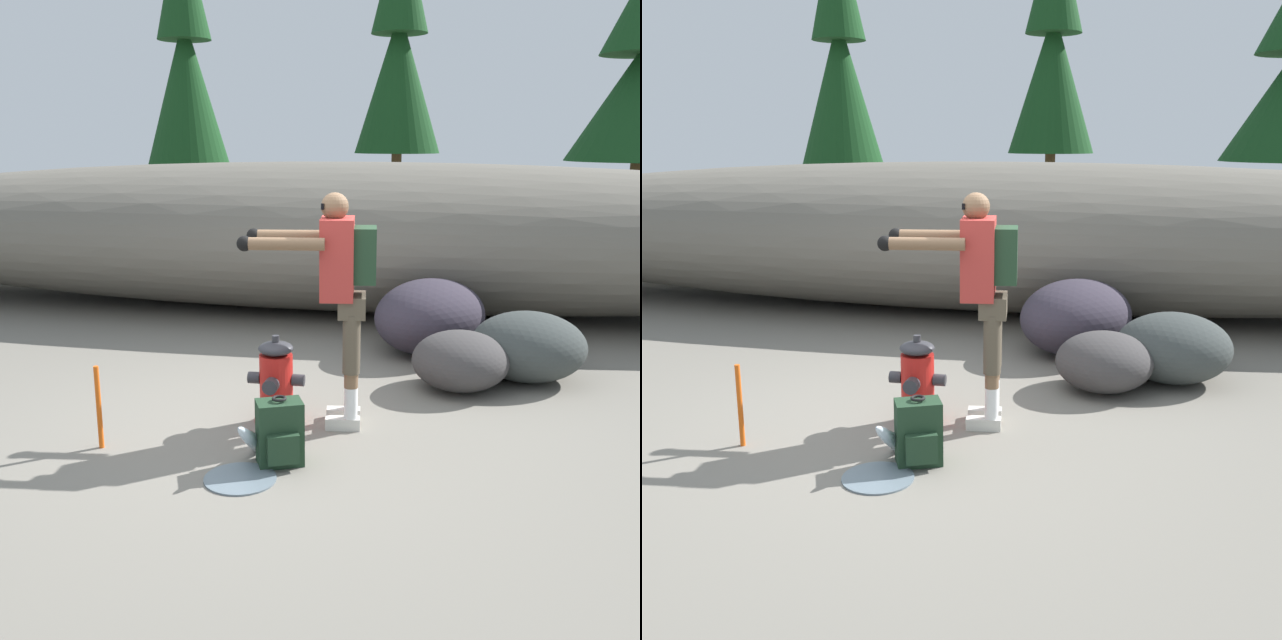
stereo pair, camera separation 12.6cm
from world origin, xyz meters
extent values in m
cube|color=slate|center=(0.00, 0.00, -0.02)|extent=(56.00, 56.00, 0.04)
ellipsoid|color=#666056|center=(0.00, 4.19, 0.92)|extent=(16.59, 3.20, 1.84)
cylinder|color=red|center=(-0.02, 0.11, 0.02)|extent=(0.34, 0.34, 0.04)
cylinder|color=red|center=(-0.02, 0.11, 0.29)|extent=(0.25, 0.25, 0.50)
ellipsoid|color=#333338|center=(-0.02, 0.11, 0.59)|extent=(0.27, 0.27, 0.10)
cylinder|color=#333338|center=(-0.02, 0.11, 0.67)|extent=(0.06, 0.06, 0.05)
cylinder|color=#333338|center=(-0.19, 0.11, 0.35)|extent=(0.09, 0.09, 0.09)
cylinder|color=#333338|center=(0.16, 0.11, 0.35)|extent=(0.09, 0.09, 0.09)
cylinder|color=#333338|center=(-0.02, -0.06, 0.35)|extent=(0.11, 0.09, 0.11)
ellipsoid|color=silver|center=(-0.02, -0.48, 0.07)|extent=(0.10, 0.87, 0.64)
cylinder|color=slate|center=(-0.02, -0.89, 0.01)|extent=(0.47, 0.47, 0.01)
cube|color=beige|center=(0.50, 0.07, 0.04)|extent=(0.27, 0.13, 0.09)
cylinder|color=white|center=(0.56, 0.07, 0.21)|extent=(0.10, 0.10, 0.24)
cylinder|color=brown|center=(0.56, 0.07, 0.39)|extent=(0.10, 0.10, 0.11)
cylinder|color=brown|center=(0.56, 0.07, 0.66)|extent=(0.13, 0.13, 0.44)
cube|color=beige|center=(0.48, 0.27, 0.04)|extent=(0.27, 0.13, 0.09)
cylinder|color=white|center=(0.54, 0.27, 0.21)|extent=(0.10, 0.10, 0.24)
cylinder|color=brown|center=(0.54, 0.27, 0.39)|extent=(0.10, 0.10, 0.11)
cylinder|color=brown|center=(0.54, 0.27, 0.66)|extent=(0.13, 0.13, 0.44)
cube|color=brown|center=(0.55, 0.17, 0.93)|extent=(0.24, 0.34, 0.16)
cube|color=#B2332D|center=(0.44, 0.16, 1.28)|extent=(0.28, 0.39, 0.59)
cube|color=#1E3823|center=(0.64, 0.18, 1.30)|extent=(0.19, 0.30, 0.40)
sphere|color=brown|center=(0.42, 0.16, 1.65)|extent=(0.20, 0.20, 0.20)
cube|color=black|center=(0.34, 0.15, 1.65)|extent=(0.04, 0.15, 0.04)
cylinder|color=brown|center=(0.10, -0.10, 1.41)|extent=(0.59, 0.16, 0.09)
sphere|color=black|center=(-0.17, -0.13, 1.41)|extent=(0.11, 0.11, 0.11)
cylinder|color=brown|center=(0.05, 0.34, 1.41)|extent=(0.59, 0.16, 0.09)
sphere|color=black|center=(-0.22, 0.30, 1.41)|extent=(0.11, 0.11, 0.11)
cube|color=#1E3823|center=(0.18, -0.60, 0.22)|extent=(0.35, 0.30, 0.44)
cube|color=#1E3823|center=(0.23, -0.72, 0.15)|extent=(0.22, 0.14, 0.20)
torus|color=black|center=(0.18, -0.60, 0.46)|extent=(0.10, 0.10, 0.02)
cube|color=black|center=(0.21, -0.47, 0.22)|extent=(0.06, 0.05, 0.37)
cube|color=black|center=(0.06, -0.53, 0.22)|extent=(0.06, 0.05, 0.37)
ellipsoid|color=#373D3B|center=(1.95, 1.52, 0.31)|extent=(1.03, 0.96, 0.62)
ellipsoid|color=#332E39|center=(1.06, 2.25, 0.38)|extent=(1.54, 1.62, 0.75)
ellipsoid|color=#3D3A3A|center=(1.36, 1.15, 0.26)|extent=(1.05, 1.04, 0.51)
cylinder|color=#47331E|center=(-4.80, 11.41, 0.77)|extent=(0.22, 0.22, 1.54)
cone|color=#143D19|center=(-4.80, 11.41, 3.15)|extent=(1.85, 1.85, 3.22)
cylinder|color=#47331E|center=(-0.10, 11.88, 0.89)|extent=(0.23, 0.23, 1.79)
cone|color=#143D19|center=(-0.10, 11.88, 3.30)|extent=(1.89, 1.89, 3.02)
cylinder|color=#E55914|center=(-1.12, -0.58, 0.30)|extent=(0.04, 0.04, 0.60)
camera|label=1|loc=(1.27, -5.07, 2.13)|focal=41.50mm
camera|label=2|loc=(1.39, -5.04, 2.13)|focal=41.50mm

